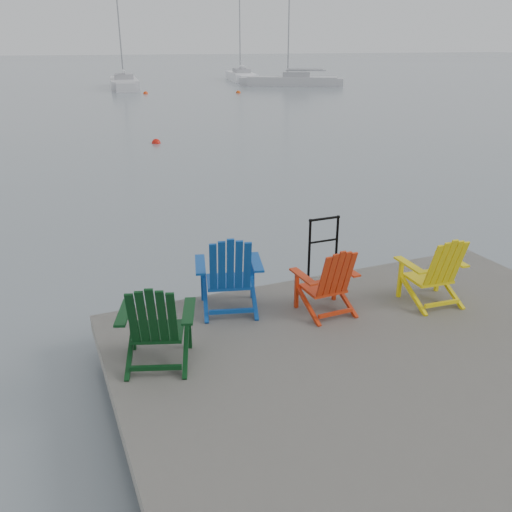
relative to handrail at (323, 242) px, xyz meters
name	(u,v)px	position (x,y,z in m)	size (l,w,h in m)	color
ground	(410,407)	(-0.25, -2.45, -1.04)	(400.00, 400.00, 0.00)	gray
dock	(414,380)	(-0.25, -2.45, -0.69)	(6.00, 5.00, 1.40)	#2B2926
handrail	(323,242)	(0.00, 0.00, 0.00)	(0.48, 0.04, 0.90)	black
chair_green	(156,323)	(-2.71, -1.36, -0.05)	(0.93, 0.89, 0.98)	black
chair_blue	(229,272)	(-1.59, -0.48, -0.02)	(0.96, 0.91, 1.04)	#0E4295
chair_red	(329,280)	(-0.49, -1.02, -0.09)	(0.72, 0.67, 0.89)	red
chair_yellow	(435,270)	(0.89, -1.30, -0.07)	(0.79, 0.73, 0.94)	yellow
sailboat_near	(124,84)	(4.81, 44.07, -0.69)	(3.42, 8.83, 11.85)	silver
sailboat_mid	(241,77)	(18.11, 50.01, -0.69)	(3.96, 8.78, 11.73)	white
sailboat_far	(292,82)	(19.62, 40.75, -0.69)	(8.15, 5.92, 11.32)	#BCBBC0
buoy_a	(156,143)	(0.97, 15.00, -1.04)	(0.35, 0.35, 0.35)	red
buoy_c	(238,93)	(12.26, 35.50, -1.04)	(0.38, 0.38, 0.38)	#D4430C
buoy_d	(146,94)	(5.30, 37.55, -1.04)	(0.38, 0.38, 0.38)	#EC3A0D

